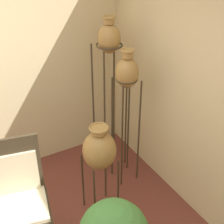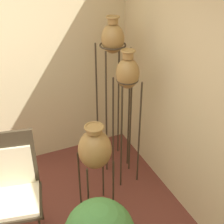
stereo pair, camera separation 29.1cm
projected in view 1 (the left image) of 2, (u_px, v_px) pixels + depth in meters
wall_right at (220, 104)px, 2.76m from camera, size 0.06×7.52×2.70m
vase_stand_tall at (109, 46)px, 3.40m from camera, size 0.31×0.31×1.91m
vase_stand_medium at (127, 78)px, 3.25m from camera, size 0.25×0.25×1.66m
vase_stand_short at (99, 151)px, 3.07m from camera, size 0.34×0.34×1.09m
chair at (18, 192)px, 2.82m from camera, size 0.60×0.57×1.15m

